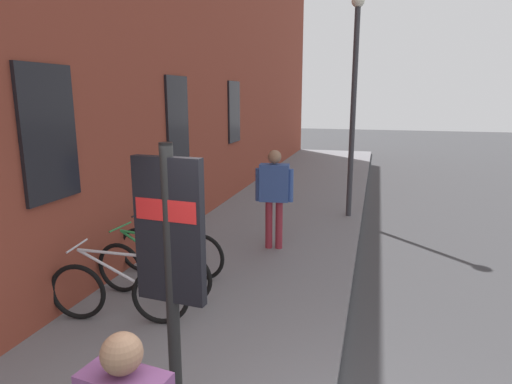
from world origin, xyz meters
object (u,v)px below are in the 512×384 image
(pedestrian_near_bus, at_px, (274,189))
(street_lamp, at_px, (354,88))
(bicycle_end_of_row, at_px, (119,292))
(transit_info_sign, at_px, (170,250))
(bicycle_nearest_sign, at_px, (153,271))
(bicycle_far_end, at_px, (171,252))

(pedestrian_near_bus, relative_size, street_lamp, 0.37)
(bicycle_end_of_row, height_order, transit_info_sign, transit_info_sign)
(bicycle_nearest_sign, xyz_separation_m, transit_info_sign, (-2.25, -1.40, 1.21))
(bicycle_far_end, height_order, pedestrian_near_bus, pedestrian_near_bus)
(bicycle_end_of_row, distance_m, bicycle_nearest_sign, 0.72)
(bicycle_nearest_sign, bearing_deg, bicycle_far_end, 8.03)
(bicycle_nearest_sign, distance_m, street_lamp, 6.04)
(bicycle_nearest_sign, bearing_deg, street_lamp, -24.62)
(pedestrian_near_bus, bearing_deg, street_lamp, -24.03)
(street_lamp, bearing_deg, bicycle_nearest_sign, 155.38)
(bicycle_end_of_row, distance_m, street_lamp, 6.67)
(bicycle_far_end, height_order, street_lamp, street_lamp)
(bicycle_nearest_sign, xyz_separation_m, bicycle_far_end, (0.75, 0.11, 0.00))
(bicycle_far_end, distance_m, street_lamp, 5.48)
(bicycle_end_of_row, relative_size, bicycle_far_end, 0.99)
(pedestrian_near_bus, bearing_deg, bicycle_nearest_sign, 154.74)
(bicycle_nearest_sign, distance_m, transit_info_sign, 2.92)
(bicycle_end_of_row, relative_size, street_lamp, 0.37)
(pedestrian_near_bus, height_order, street_lamp, street_lamp)
(bicycle_end_of_row, distance_m, pedestrian_near_bus, 3.41)
(pedestrian_near_bus, xyz_separation_m, street_lamp, (2.61, -1.16, 1.77))
(bicycle_end_of_row, xyz_separation_m, bicycle_far_end, (1.46, 0.03, 0.00))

